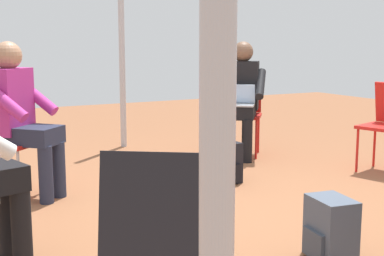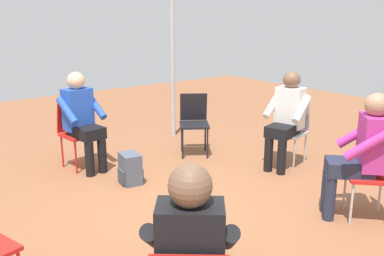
# 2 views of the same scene
# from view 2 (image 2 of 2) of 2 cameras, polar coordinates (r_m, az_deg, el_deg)

# --- Properties ---
(ground_plane) EXTENTS (14.00, 14.00, 0.00)m
(ground_plane) POSITION_cam_2_polar(r_m,az_deg,el_deg) (4.37, -0.83, -11.25)
(ground_plane) COLOR brown
(chair_east) EXTENTS (0.52, 0.49, 0.85)m
(chair_east) POSITION_cam_2_polar(r_m,az_deg,el_deg) (5.72, 13.09, 0.09)
(chair_east) COLOR #B7B7BC
(chair_east) RESTS_ON ground
(chair_north) EXTENTS (0.45, 0.48, 0.85)m
(chair_north) POSITION_cam_2_polar(r_m,az_deg,el_deg) (5.68, -15.17, -0.14)
(chair_north) COLOR red
(chair_north) RESTS_ON ground
(chair_southeast) EXTENTS (0.58, 0.59, 0.85)m
(chair_southeast) POSITION_cam_2_polar(r_m,az_deg,el_deg) (4.43, 23.52, -5.23)
(chair_southeast) COLOR red
(chair_southeast) RESTS_ON ground
(chair_northeast) EXTENTS (0.57, 0.58, 0.85)m
(chair_northeast) POSITION_cam_2_polar(r_m,az_deg,el_deg) (5.99, 0.26, 1.15)
(chair_northeast) COLOR black
(chair_northeast) RESTS_ON ground
(person_with_laptop) EXTENTS (0.63, 0.64, 1.24)m
(person_with_laptop) POSITION_cam_2_polar(r_m,az_deg,el_deg) (2.37, -0.16, -16.61)
(person_with_laptop) COLOR black
(person_with_laptop) RESTS_ON ground
(person_in_white) EXTENTS (0.58, 0.58, 1.24)m
(person_in_white) POSITION_cam_2_polar(r_m,az_deg,el_deg) (5.53, 12.48, 1.72)
(person_in_white) COLOR black
(person_in_white) RESTS_ON ground
(person_in_blue) EXTENTS (0.54, 0.55, 1.24)m
(person_in_blue) POSITION_cam_2_polar(r_m,az_deg,el_deg) (5.50, -14.44, 1.52)
(person_in_blue) COLOR black
(person_in_blue) RESTS_ON ground
(person_in_magenta) EXTENTS (0.63, 0.63, 1.24)m
(person_in_magenta) POSITION_cam_2_polar(r_m,az_deg,el_deg) (4.32, 21.65, -2.72)
(person_in_magenta) COLOR #23283D
(person_in_magenta) RESTS_ON ground
(backpack_near_laptop_user) EXTENTS (0.29, 0.26, 0.36)m
(backpack_near_laptop_user) POSITION_cam_2_polar(r_m,az_deg,el_deg) (3.60, 1.00, -14.55)
(backpack_near_laptop_user) COLOR black
(backpack_near_laptop_user) RESTS_ON ground
(backpack_by_empty_chair) EXTENTS (0.28, 0.31, 0.36)m
(backpack_by_empty_chair) POSITION_cam_2_polar(r_m,az_deg,el_deg) (5.07, -8.22, -5.61)
(backpack_by_empty_chair) COLOR #475160
(backpack_by_empty_chair) RESTS_ON ground
(tent_pole_near) EXTENTS (0.07, 0.07, 2.42)m
(tent_pole_near) POSITION_cam_2_polar(r_m,az_deg,el_deg) (6.76, -2.60, 8.90)
(tent_pole_near) COLOR #B2B2B7
(tent_pole_near) RESTS_ON ground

